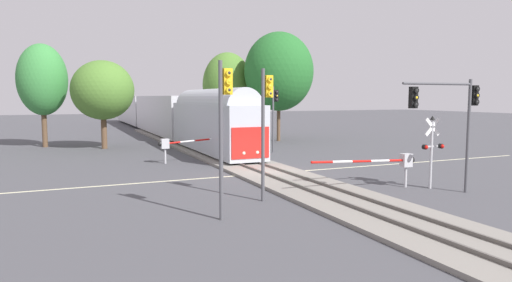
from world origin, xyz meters
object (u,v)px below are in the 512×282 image
(crossing_gate_near, at_px, (395,162))
(elm_centre_background, at_px, (228,85))
(oak_far_right, at_px, (279,72))
(crossing_signal_mast, at_px, (432,144))
(traffic_signal_near_right, at_px, (452,108))
(oak_behind_train, at_px, (103,90))
(traffic_signal_near_left, at_px, (224,115))
(traffic_signal_far_side, at_px, (275,108))
(traffic_signal_median, at_px, (266,113))
(pine_left_background, at_px, (42,80))
(crossing_gate_far, at_px, (175,143))
(commuter_train, at_px, (161,113))

(crossing_gate_near, height_order, elm_centre_background, elm_centre_background)
(oak_far_right, bearing_deg, elm_centre_background, 129.45)
(crossing_signal_mast, height_order, oak_far_right, oak_far_right)
(traffic_signal_near_right, bearing_deg, oak_behind_train, 116.54)
(traffic_signal_near_left, bearing_deg, crossing_gate_near, 11.94)
(traffic_signal_near_right, xyz_separation_m, oak_far_right, (4.37, 27.64, 3.23))
(crossing_signal_mast, xyz_separation_m, traffic_signal_near_right, (-0.29, -1.45, 1.94))
(traffic_signal_far_side, bearing_deg, oak_behind_train, 145.91)
(crossing_signal_mast, distance_m, traffic_signal_median, 9.33)
(pine_left_background, distance_m, oak_behind_train, 6.33)
(crossing_gate_near, distance_m, crossing_gate_far, 16.00)
(elm_centre_background, bearing_deg, oak_behind_train, -160.26)
(commuter_train, relative_size, elm_centre_background, 6.45)
(traffic_signal_median, height_order, elm_centre_background, elm_centre_background)
(traffic_signal_near_left, bearing_deg, oak_far_right, 59.82)
(traffic_signal_near_left, bearing_deg, traffic_signal_median, 38.79)
(crossing_gate_far, distance_m, traffic_signal_far_side, 10.04)
(traffic_signal_far_side, bearing_deg, traffic_signal_near_right, -88.43)
(traffic_signal_median, bearing_deg, crossing_gate_far, 94.42)
(pine_left_background, bearing_deg, oak_far_right, -8.62)
(commuter_train, relative_size, oak_far_right, 5.41)
(oak_far_right, bearing_deg, traffic_signal_median, -117.58)
(traffic_signal_near_right, bearing_deg, traffic_signal_near_left, 179.37)
(elm_centre_background, bearing_deg, crossing_signal_mast, -89.98)
(crossing_gate_far, bearing_deg, traffic_signal_far_side, 16.24)
(oak_behind_train, distance_m, elm_centre_background, 14.94)
(oak_behind_train, bearing_deg, traffic_signal_far_side, -34.09)
(traffic_signal_median, relative_size, traffic_signal_near_right, 1.07)
(commuter_train, distance_m, traffic_signal_near_left, 42.02)
(traffic_signal_near_right, distance_m, pine_left_background, 36.50)
(traffic_signal_near_right, height_order, elm_centre_background, elm_centre_background)
(traffic_signal_median, xyz_separation_m, traffic_signal_near_left, (-2.81, -2.26, 0.07))
(oak_far_right, bearing_deg, traffic_signal_far_side, -118.31)
(crossing_gate_far, distance_m, traffic_signal_near_left, 16.07)
(traffic_signal_near_left, distance_m, pine_left_background, 31.95)
(elm_centre_background, bearing_deg, pine_left_background, -175.69)
(crossing_gate_near, xyz_separation_m, traffic_signal_near_left, (-10.22, -2.16, 2.70))
(crossing_gate_near, distance_m, traffic_signal_far_side, 16.51)
(traffic_signal_far_side, bearing_deg, crossing_gate_near, -93.20)
(commuter_train, distance_m, pine_left_background, 17.32)
(traffic_signal_near_right, xyz_separation_m, oak_behind_train, (-13.77, 27.57, 1.12))
(crossing_gate_far, bearing_deg, traffic_signal_near_right, -58.11)
(crossing_gate_near, xyz_separation_m, oak_behind_train, (-12.35, 25.28, 3.98))
(traffic_signal_near_right, bearing_deg, crossing_signal_mast, 78.73)
(traffic_signal_near_right, height_order, oak_behind_train, oak_behind_train)
(crossing_gate_near, relative_size, traffic_signal_near_left, 1.03)
(crossing_signal_mast, xyz_separation_m, elm_centre_background, (-0.01, 31.15, 3.77))
(traffic_signal_far_side, height_order, pine_left_background, pine_left_background)
(traffic_signal_median, height_order, pine_left_background, pine_left_background)
(traffic_signal_near_right, height_order, traffic_signal_far_side, traffic_signal_far_side)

